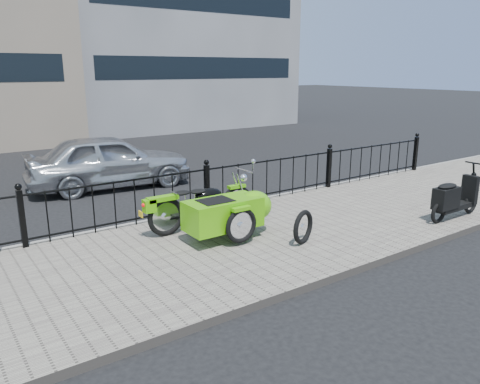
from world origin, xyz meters
TOP-DOWN VIEW (x-y plane):
  - ground at (0.00, 0.00)m, footprint 120.00×120.00m
  - sidewalk at (0.00, -0.50)m, footprint 30.00×3.80m
  - curb at (0.00, 1.44)m, footprint 30.00×0.10m
  - iron_fence at (0.00, 1.30)m, footprint 14.11×0.11m
  - motorcycle_sidecar at (-0.48, -0.17)m, footprint 2.28×1.48m
  - scooter at (3.62, -1.90)m, footprint 1.55×0.45m
  - spare_tire at (0.34, -1.22)m, footprint 0.58×0.27m
  - sedan_car at (-0.75, 4.84)m, footprint 4.20×2.04m

SIDE VIEW (x-z plane):
  - ground at x=0.00m, z-range 0.00..0.00m
  - sidewalk at x=0.00m, z-range 0.00..0.12m
  - curb at x=0.00m, z-range 0.00..0.12m
  - spare_tire at x=0.34m, z-range 0.12..0.70m
  - scooter at x=3.62m, z-range 0.00..1.05m
  - iron_fence at x=0.00m, z-range 0.05..1.12m
  - motorcycle_sidecar at x=-0.48m, z-range 0.10..1.09m
  - sedan_car at x=-0.75m, z-range 0.00..1.38m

